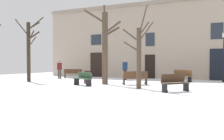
% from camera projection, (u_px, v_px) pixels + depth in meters
% --- Properties ---
extents(ground_plane, '(37.07, 37.07, 0.00)m').
position_uv_depth(ground_plane, '(97.00, 87.00, 16.35)').
color(ground_plane, white).
extents(building_facade, '(23.17, 0.60, 7.32)m').
position_uv_depth(building_facade, '(151.00, 39.00, 25.32)').
color(building_facade, tan).
rests_on(building_facade, ground).
extents(tree_foreground, '(2.40, 1.86, 5.71)m').
position_uv_depth(tree_foreground, '(105.00, 45.00, 18.55)').
color(tree_foreground, '#4C3D2D').
rests_on(tree_foreground, ground).
extents(tree_center, '(2.33, 1.46, 4.93)m').
position_uv_depth(tree_center, '(29.00, 49.00, 20.97)').
color(tree_center, '#382B1E').
rests_on(tree_center, ground).
extents(tree_right_of_center, '(2.08, 2.01, 4.64)m').
position_uv_depth(tree_right_of_center, '(139.00, 53.00, 15.48)').
color(tree_right_of_center, '#4C3D2D').
rests_on(tree_right_of_center, ground).
extents(streetlamp, '(0.30, 0.30, 3.87)m').
position_uv_depth(streetlamp, '(224.00, 51.00, 20.61)').
color(streetlamp, black).
rests_on(streetlamp, ground).
extents(litter_bin, '(0.50, 0.50, 0.92)m').
position_uv_depth(litter_bin, '(87.00, 77.00, 19.30)').
color(litter_bin, '#4C1E19').
rests_on(litter_bin, ground).
extents(bench_back_to_back_left, '(1.72, 1.29, 0.87)m').
position_uv_depth(bench_back_to_back_left, '(73.00, 73.00, 25.92)').
color(bench_back_to_back_left, '#51331E').
rests_on(bench_back_to_back_left, ground).
extents(bench_back_to_back_right, '(1.83, 1.28, 0.93)m').
position_uv_depth(bench_back_to_back_right, '(182.00, 76.00, 21.20)').
color(bench_back_to_back_right, brown).
rests_on(bench_back_to_back_right, ground).
extents(bench_near_lamp, '(1.60, 1.02, 0.88)m').
position_uv_depth(bench_near_lamp, '(83.00, 79.00, 17.51)').
color(bench_near_lamp, '#2D4C33').
rests_on(bench_near_lamp, ground).
extents(bench_near_center_tree, '(1.66, 1.34, 0.93)m').
position_uv_depth(bench_near_center_tree, '(135.00, 78.00, 18.11)').
color(bench_near_center_tree, '#51331E').
rests_on(bench_near_center_tree, ground).
extents(bench_facing_shops, '(1.26, 1.54, 0.93)m').
position_uv_depth(bench_facing_shops, '(175.00, 83.00, 13.87)').
color(bench_facing_shops, '#3D2819').
rests_on(bench_facing_shops, ground).
extents(person_crossing_plaza, '(0.43, 0.32, 1.74)m').
position_uv_depth(person_crossing_plaza, '(60.00, 68.00, 24.89)').
color(person_crossing_plaza, '#403D3A').
rests_on(person_crossing_plaza, ground).
extents(person_by_shop_door, '(0.38, 0.44, 1.82)m').
position_uv_depth(person_by_shop_door, '(125.00, 68.00, 22.89)').
color(person_by_shop_door, '#2D271E').
rests_on(person_by_shop_door, ground).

